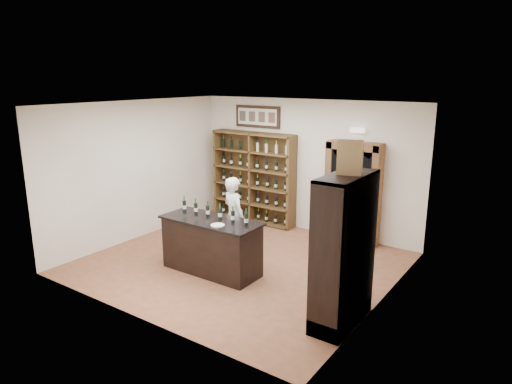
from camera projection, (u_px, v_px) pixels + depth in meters
floor at (240, 263)px, 8.76m from camera, size 5.50×5.50×0.00m
ceiling at (239, 104)px, 8.02m from camera, size 5.50×5.50×0.00m
wall_back at (305, 166)px, 10.38m from camera, size 5.50×0.04×3.00m
wall_left at (138, 170)px, 9.91m from camera, size 0.04×5.00×3.00m
wall_right at (386, 212)px, 6.87m from camera, size 0.04×5.00×3.00m
wine_shelf at (254, 177)px, 11.06m from camera, size 2.20×0.38×2.20m
framed_picture at (258, 117)px, 10.81m from camera, size 1.25×0.04×0.52m
arched_doorway at (353, 190)px, 9.64m from camera, size 1.17×0.35×2.17m
emergency_light at (358, 130)px, 9.40m from camera, size 0.30×0.10×0.10m
tasting_counter at (211, 246)px, 8.27m from camera, size 1.88×0.78×1.00m
counter_bottle_0 at (184, 206)px, 8.58m from camera, size 0.07×0.07×0.30m
counter_bottle_1 at (196, 209)px, 8.43m from camera, size 0.07×0.07×0.30m
counter_bottle_2 at (208, 211)px, 8.27m from camera, size 0.07×0.07×0.30m
counter_bottle_3 at (220, 214)px, 8.11m from camera, size 0.07×0.07×0.30m
counter_bottle_4 at (233, 217)px, 7.95m from camera, size 0.07×0.07×0.30m
counter_bottle_5 at (246, 219)px, 7.79m from camera, size 0.07×0.07×0.30m
side_cabinet at (345, 275)px, 6.46m from camera, size 0.48×1.20×2.20m
shopkeeper at (234, 216)px, 9.01m from camera, size 0.67×0.55×1.59m
plate at (218, 225)px, 7.79m from camera, size 0.24×0.24×0.02m
wine_crate at (350, 158)px, 6.06m from camera, size 0.36×0.22×0.47m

